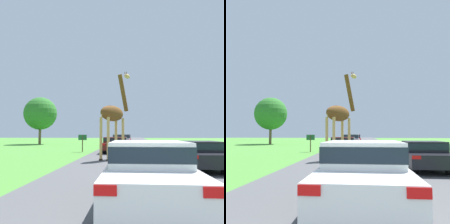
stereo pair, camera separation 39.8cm
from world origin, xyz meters
TOP-DOWN VIEW (x-y plane):
  - road at (0.00, 30.00)m, footprint 6.92×120.00m
  - giraffe_near_road at (-1.32, 13.48)m, footprint 1.95×2.74m
  - car_lead_maroon at (0.11, 4.69)m, footprint 1.80×4.18m
  - car_queue_right at (-1.37, 25.36)m, footprint 1.94×4.21m
  - car_queue_left at (-1.57, 18.58)m, footprint 1.98×4.00m
  - car_far_ahead at (2.69, 10.09)m, footprint 1.76×3.96m
  - car_verge_right at (-1.26, 31.72)m, footprint 1.84×4.69m
  - tree_centre_back at (-13.40, 32.47)m, footprint 4.71×4.71m
  - sign_post at (-4.33, 18.83)m, footprint 0.70×0.08m

SIDE VIEW (x-z plane):
  - road at x=0.00m, z-range 0.00..0.00m
  - car_far_ahead at x=2.69m, z-range 0.05..1.24m
  - car_queue_left at x=-1.57m, z-range 0.06..1.30m
  - car_lead_maroon at x=0.11m, z-range 0.04..1.40m
  - car_verge_right at x=-1.26m, z-range 0.05..1.45m
  - car_queue_right at x=-1.37m, z-range 0.04..1.50m
  - sign_post at x=-4.33m, z-range 0.28..1.71m
  - giraffe_near_road at x=-1.32m, z-range -0.14..5.48m
  - tree_centre_back at x=-13.40m, z-range 1.02..7.78m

